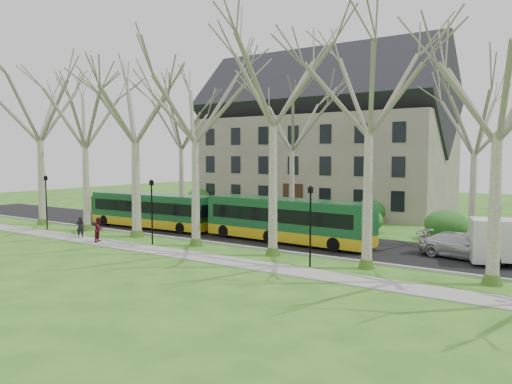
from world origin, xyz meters
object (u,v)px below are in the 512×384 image
(bus_follow, at_px, (287,220))
(pedestrian_b, at_px, (99,230))
(bus_lead, at_px, (152,210))
(pedestrian_a, at_px, (80,227))
(sedan, at_px, (463,246))

(bus_follow, xyz_separation_m, pedestrian_b, (-10.76, -7.14, -0.69))
(bus_lead, xyz_separation_m, bus_follow, (12.60, 0.44, 0.09))
(pedestrian_a, xyz_separation_m, pedestrian_b, (2.50, -0.30, 0.08))
(sedan, xyz_separation_m, pedestrian_a, (-24.48, -7.85, 0.03))
(bus_follow, relative_size, pedestrian_a, 8.06)
(bus_lead, relative_size, pedestrian_a, 7.58)
(sedan, distance_m, pedestrian_b, 23.44)
(pedestrian_b, bearing_deg, bus_lead, -12.23)
(bus_follow, distance_m, pedestrian_b, 12.93)
(pedestrian_a, bearing_deg, bus_follow, 139.27)
(bus_lead, distance_m, pedestrian_b, 6.98)
(bus_lead, distance_m, bus_follow, 12.61)
(bus_lead, height_order, bus_follow, bus_follow)
(bus_follow, bearing_deg, bus_lead, -174.83)
(bus_lead, relative_size, bus_follow, 0.94)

